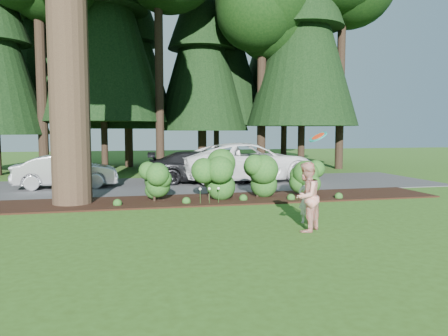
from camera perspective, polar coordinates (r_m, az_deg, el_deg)
name	(u,v)px	position (r m, az deg, el deg)	size (l,w,h in m)	color
ground	(238,219)	(11.89, 1.78, -6.67)	(80.00, 80.00, 0.00)	#304E16
mulch_bed	(213,199)	(15.00, -1.42, -4.12)	(16.00, 2.50, 0.05)	black
driveway	(194,185)	(19.14, -4.00, -2.17)	(22.00, 6.00, 0.03)	#38383A
shrub_row	(236,176)	(14.96, 1.55, -1.12)	(6.53, 1.60, 1.61)	#174B17
lily_cluster	(209,189)	(14.05, -1.92, -2.81)	(0.69, 0.09, 0.57)	#174B17
tree_wall	(174,14)	(28.71, -6.57, 19.32)	(25.66, 12.15, 17.09)	black
car_silver_wagon	(66,171)	(18.99, -19.93, -0.42)	(1.43, 4.10, 1.35)	#ACADB1
car_white_suv	(249,162)	(20.16, 3.28, 0.79)	(2.95, 6.40, 1.78)	white
car_dark_suv	(202,167)	(19.70, -2.83, 0.15)	(1.98, 4.86, 1.41)	black
child	(307,200)	(11.48, 10.79, -4.07)	(0.45, 0.29, 1.23)	silver
adult	(306,197)	(10.52, 10.69, -3.72)	(0.80, 0.63, 1.66)	red
frisbee	(318,137)	(11.32, 12.19, 4.03)	(0.45, 0.49, 0.29)	teal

